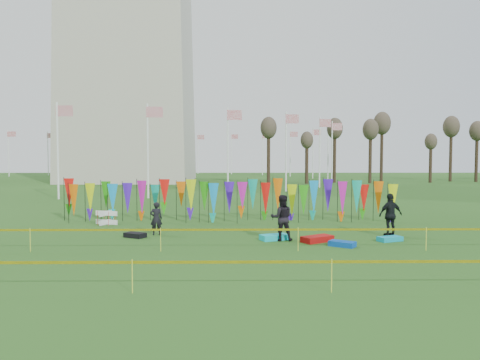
{
  "coord_description": "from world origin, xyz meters",
  "views": [
    {
      "loc": [
        0.61,
        -18.81,
        3.63
      ],
      "look_at": [
        0.9,
        6.0,
        2.33
      ],
      "focal_mm": 35.0,
      "sensor_mm": 36.0,
      "label": 1
    }
  ],
  "objects_px": {
    "person_mid": "(282,218)",
    "kite_bag_red": "(317,239)",
    "box_kite": "(106,218)",
    "kite_bag_teal": "(390,239)",
    "person_right": "(391,215)",
    "person_left": "(156,218)",
    "kite_bag_black": "(135,235)",
    "kite_bag_turquoise": "(274,237)",
    "kite_bag_blue": "(342,244)"
  },
  "relations": [
    {
      "from": "box_kite",
      "to": "kite_bag_turquoise",
      "type": "relative_size",
      "value": 0.62
    },
    {
      "from": "kite_bag_teal",
      "to": "person_left",
      "type": "bearing_deg",
      "value": 170.66
    },
    {
      "from": "person_left",
      "to": "kite_bag_turquoise",
      "type": "bearing_deg",
      "value": 153.09
    },
    {
      "from": "kite_bag_red",
      "to": "kite_bag_blue",
      "type": "bearing_deg",
      "value": -50.57
    },
    {
      "from": "kite_bag_blue",
      "to": "person_left",
      "type": "bearing_deg",
      "value": 160.45
    },
    {
      "from": "person_left",
      "to": "kite_bag_teal",
      "type": "relative_size",
      "value": 1.46
    },
    {
      "from": "person_right",
      "to": "kite_bag_black",
      "type": "bearing_deg",
      "value": -14.17
    },
    {
      "from": "person_mid",
      "to": "person_right",
      "type": "xyz_separation_m",
      "value": [
        5.01,
        1.04,
        -0.01
      ]
    },
    {
      "from": "person_left",
      "to": "person_mid",
      "type": "distance_m",
      "value": 5.78
    },
    {
      "from": "person_left",
      "to": "kite_bag_turquoise",
      "type": "relative_size",
      "value": 1.28
    },
    {
      "from": "kite_bag_teal",
      "to": "kite_bag_black",
      "type": "bearing_deg",
      "value": 174.64
    },
    {
      "from": "box_kite",
      "to": "kite_bag_red",
      "type": "distance_m",
      "value": 11.38
    },
    {
      "from": "person_left",
      "to": "kite_bag_turquoise",
      "type": "distance_m",
      "value": 5.49
    },
    {
      "from": "kite_bag_red",
      "to": "kite_bag_teal",
      "type": "height_order",
      "value": "kite_bag_red"
    },
    {
      "from": "kite_bag_black",
      "to": "person_mid",
      "type": "bearing_deg",
      "value": -7.41
    },
    {
      "from": "person_right",
      "to": "kite_bag_turquoise",
      "type": "xyz_separation_m",
      "value": [
        -5.3,
        -0.9,
        -0.85
      ]
    },
    {
      "from": "person_mid",
      "to": "kite_bag_black",
      "type": "xyz_separation_m",
      "value": [
        -6.41,
        0.83,
        -0.87
      ]
    },
    {
      "from": "person_right",
      "to": "kite_bag_teal",
      "type": "height_order",
      "value": "person_right"
    },
    {
      "from": "person_mid",
      "to": "person_right",
      "type": "relative_size",
      "value": 1.01
    },
    {
      "from": "kite_bag_teal",
      "to": "person_right",
      "type": "bearing_deg",
      "value": 70.79
    },
    {
      "from": "box_kite",
      "to": "kite_bag_red",
      "type": "relative_size",
      "value": 0.54
    },
    {
      "from": "kite_bag_black",
      "to": "kite_bag_teal",
      "type": "distance_m",
      "value": 11.04
    },
    {
      "from": "kite_bag_blue",
      "to": "box_kite",
      "type": "bearing_deg",
      "value": 151.3
    },
    {
      "from": "kite_bag_blue",
      "to": "kite_bag_red",
      "type": "height_order",
      "value": "kite_bag_red"
    },
    {
      "from": "person_mid",
      "to": "kite_bag_red",
      "type": "height_order",
      "value": "person_mid"
    },
    {
      "from": "kite_bag_black",
      "to": "kite_bag_red",
      "type": "bearing_deg",
      "value": -8.32
    },
    {
      "from": "person_mid",
      "to": "person_right",
      "type": "height_order",
      "value": "person_mid"
    },
    {
      "from": "person_mid",
      "to": "person_left",
      "type": "bearing_deg",
      "value": -15.29
    },
    {
      "from": "person_left",
      "to": "person_right",
      "type": "height_order",
      "value": "person_right"
    },
    {
      "from": "box_kite",
      "to": "kite_bag_blue",
      "type": "distance_m",
      "value": 12.58
    },
    {
      "from": "kite_bag_blue",
      "to": "kite_bag_red",
      "type": "xyz_separation_m",
      "value": [
        -0.82,
        1.0,
        0.02
      ]
    },
    {
      "from": "person_mid",
      "to": "kite_bag_teal",
      "type": "xyz_separation_m",
      "value": [
        4.57,
        -0.2,
        -0.88
      ]
    },
    {
      "from": "box_kite",
      "to": "person_mid",
      "type": "xyz_separation_m",
      "value": [
        8.74,
        -4.72,
        0.61
      ]
    },
    {
      "from": "box_kite",
      "to": "kite_bag_black",
      "type": "relative_size",
      "value": 0.81
    },
    {
      "from": "person_mid",
      "to": "kite_bag_red",
      "type": "bearing_deg",
      "value": 167.27
    },
    {
      "from": "kite_bag_black",
      "to": "kite_bag_teal",
      "type": "height_order",
      "value": "kite_bag_black"
    },
    {
      "from": "kite_bag_blue",
      "to": "kite_bag_black",
      "type": "height_order",
      "value": "kite_bag_black"
    },
    {
      "from": "box_kite",
      "to": "person_left",
      "type": "height_order",
      "value": "person_left"
    },
    {
      "from": "kite_bag_red",
      "to": "person_left",
      "type": "bearing_deg",
      "value": 165.73
    },
    {
      "from": "person_left",
      "to": "person_right",
      "type": "bearing_deg",
      "value": 164.92
    },
    {
      "from": "kite_bag_red",
      "to": "kite_bag_turquoise",
      "type": "bearing_deg",
      "value": 165.45
    },
    {
      "from": "person_mid",
      "to": "person_right",
      "type": "distance_m",
      "value": 5.11
    },
    {
      "from": "kite_bag_turquoise",
      "to": "kite_bag_black",
      "type": "distance_m",
      "value": 6.16
    },
    {
      "from": "person_mid",
      "to": "kite_bag_teal",
      "type": "bearing_deg",
      "value": 177.05
    },
    {
      "from": "kite_bag_teal",
      "to": "kite_bag_blue",
      "type": "bearing_deg",
      "value": -153.76
    },
    {
      "from": "person_mid",
      "to": "kite_bag_red",
      "type": "xyz_separation_m",
      "value": [
        1.47,
        -0.32,
        -0.85
      ]
    },
    {
      "from": "box_kite",
      "to": "kite_bag_red",
      "type": "xyz_separation_m",
      "value": [
        10.21,
        -5.04,
        -0.24
      ]
    },
    {
      "from": "box_kite",
      "to": "person_left",
      "type": "xyz_separation_m",
      "value": [
        3.16,
        -3.24,
        0.39
      ]
    },
    {
      "from": "kite_bag_black",
      "to": "kite_bag_teal",
      "type": "relative_size",
      "value": 0.88
    },
    {
      "from": "person_right",
      "to": "kite_bag_black",
      "type": "distance_m",
      "value": 11.46
    }
  ]
}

